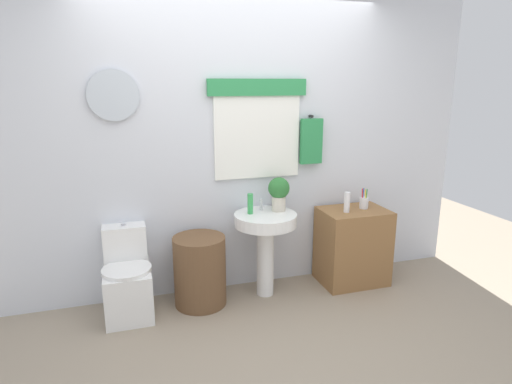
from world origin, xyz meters
name	(u,v)px	position (x,y,z in m)	size (l,w,h in m)	color
ground_plane	(279,352)	(0.00, 0.00, 0.00)	(8.00, 8.00, 0.00)	gray
back_wall	(235,144)	(0.00, 1.15, 1.30)	(4.40, 0.18, 2.60)	silver
toilet	(128,281)	(-0.98, 0.88, 0.28)	(0.38, 0.51, 0.72)	white
laundry_hamper	(200,271)	(-0.40, 0.85, 0.30)	(0.43, 0.43, 0.59)	brown
pedestal_sink	(265,233)	(0.18, 0.85, 0.57)	(0.54, 0.54, 0.74)	white
faucet	(261,205)	(0.18, 0.97, 0.79)	(0.03, 0.03, 0.10)	silver
wooden_cabinet	(352,246)	(1.03, 0.85, 0.35)	(0.60, 0.44, 0.70)	olive
soap_bottle	(250,204)	(0.06, 0.90, 0.83)	(0.05, 0.05, 0.17)	green
potted_plant	(279,192)	(0.32, 0.91, 0.91)	(0.19, 0.19, 0.30)	beige
lotion_bottle	(347,202)	(0.93, 0.81, 0.79)	(0.05, 0.05, 0.18)	white
toothbrush_cup	(364,203)	(1.14, 0.87, 0.76)	(0.08, 0.08, 0.19)	silver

